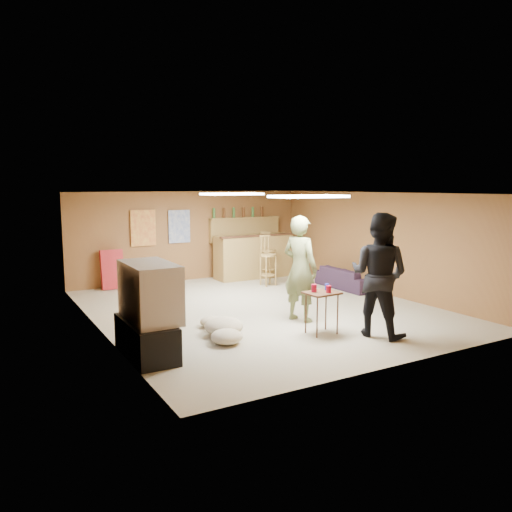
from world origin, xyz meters
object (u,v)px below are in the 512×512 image
person_black (379,275)px  tray_table (322,313)px  sofa (347,278)px  person_olive (300,269)px  tv_body (150,292)px  bar_counter (254,256)px

person_black → tray_table: 1.08m
sofa → tray_table: size_ratio=2.38×
sofa → tray_table: bearing=134.1°
person_black → sofa: 3.73m
sofa → person_olive: bearing=125.0°
person_black → sofa: person_black is taller
person_black → sofa: (1.96, 3.08, -0.73)m
tv_body → sofa: bearing=22.5°
tv_body → person_olive: (2.82, 0.46, 0.02)m
tv_body → bar_counter: 6.09m
person_olive → sofa: (2.53, 1.76, -0.68)m
tv_body → tray_table: (2.67, -0.36, -0.56)m
person_olive → sofa: size_ratio=1.14×
person_black → tv_body: bearing=52.3°
tv_body → person_black: bearing=-14.3°
tv_body → person_black: (3.39, -0.86, 0.07)m
person_olive → person_black: person_black is taller
tv_body → bar_counter: size_ratio=0.55×
tv_body → person_black: size_ratio=0.57×
person_olive → tv_body: bearing=79.8°
sofa → tv_body: bearing=112.7°
person_olive → sofa: person_olive is taller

